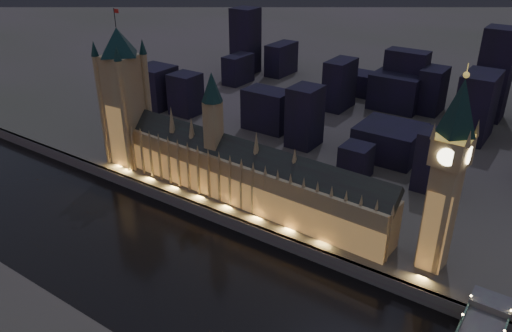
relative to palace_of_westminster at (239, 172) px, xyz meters
The scene contains 7 objects.
ground_plane 68.31m from the palace_of_westminster, 78.53° to the right, with size 2000.00×2000.00×0.00m, color black.
north_bank 458.96m from the palace_of_westminster, 88.43° to the left, with size 2000.00×960.00×8.00m, color #45492F.
embankment_wall 32.98m from the palace_of_westminster, 58.88° to the right, with size 2000.00×2.50×8.00m, color #56444E.
palace_of_westminster is the anchor object (origin of this frame).
victoria_tower 103.39m from the palace_of_westminster, behind, with size 31.68×31.68×107.10m.
elizabeth_tower 126.83m from the palace_of_westminster, ahead, with size 18.00×18.00×103.96m.
city_backdrop 192.99m from the palace_of_westminster, 74.18° to the left, with size 468.20×215.63×78.71m.
Camera 1 is at (151.28, -157.59, 165.75)m, focal length 35.00 mm.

